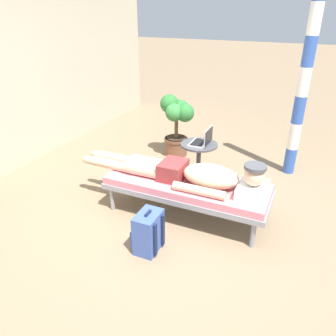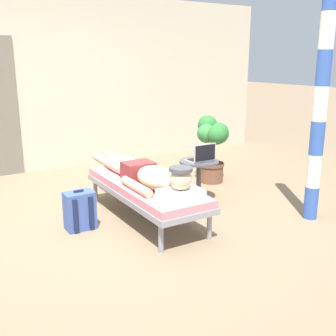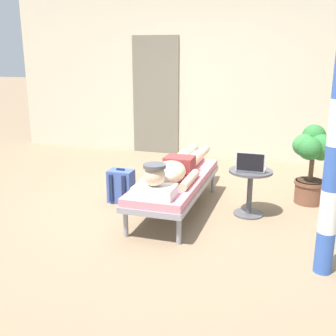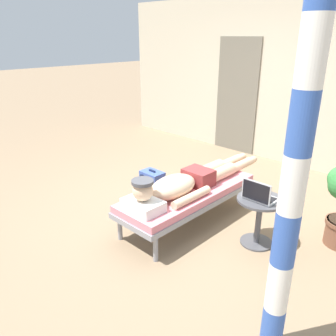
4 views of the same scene
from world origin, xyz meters
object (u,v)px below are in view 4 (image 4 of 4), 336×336
Objects in this scene: side_table at (259,213)px; backpack at (153,186)px; laptop at (259,195)px; person_reclining at (187,182)px; porch_post at (293,185)px; lounge_chair at (189,195)px.

side_table is 1.23× the size of backpack.
backpack is (-1.54, 0.00, -0.39)m from laptop.
laptop is at bearing -90.00° from side_table.
laptop reaches higher than person_reclining.
porch_post is (2.29, -1.04, 1.07)m from backpack.
person_reclining is 5.12× the size of backpack.
backpack is at bearing -178.25° from side_table.
lounge_chair is 2.05m from porch_post.
backpack is at bearing 179.85° from laptop.
laptop is (0.82, 0.10, 0.24)m from lounge_chair.
side_table is 1.61m from porch_post.
lounge_chair is at bearing -169.37° from side_table.
backpack reaches higher than lounge_chair.
laptop is 1.59m from backpack.
person_reclining is 4.15× the size of side_table.
porch_post is at bearing -54.25° from laptop.
person_reclining reaches higher than side_table.
person_reclining is 0.84m from laptop.
porch_post is (1.57, -0.94, 0.92)m from lounge_chair.
porch_post reaches higher than backpack.
porch_post is at bearing -29.89° from person_reclining.
backpack is (-1.54, -0.05, -0.16)m from side_table.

